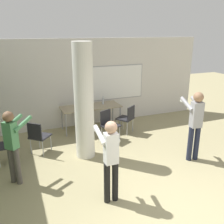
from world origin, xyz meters
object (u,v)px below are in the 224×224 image
bottle_on_table (103,101)px  chair_by_left_wall (2,144)px  person_playing_front (111,155)px  chair_near_pillar (38,135)px  chair_table_front (109,123)px  person_watching_back (13,142)px  chair_table_right (127,117)px  folding_table (91,108)px  person_playing_side (195,121)px

bottle_on_table → chair_by_left_wall: bottle_on_table is taller
bottle_on_table → person_playing_front: size_ratio=0.17×
bottle_on_table → chair_near_pillar: size_ratio=0.30×
chair_table_front → person_watching_back: bearing=-153.8°
chair_table_right → chair_near_pillar: bearing=-171.3°
bottle_on_table → person_watching_back: (-2.77, -2.34, 0.06)m
person_playing_front → bottle_on_table: bearing=71.9°
chair_near_pillar → chair_table_front: bearing=3.5°
chair_table_front → chair_table_right: same height
person_watching_back → chair_table_right: bearing=25.3°
folding_table → chair_by_left_wall: chair_by_left_wall is taller
person_playing_side → person_playing_front: person_playing_side is taller
folding_table → bottle_on_table: bottle_on_table is taller
chair_table_front → person_playing_front: person_playing_front is taller
folding_table → person_watching_back: bearing=-136.0°
folding_table → chair_table_front: 1.04m
person_playing_side → person_playing_front: (-2.43, -0.71, -0.07)m
chair_table_right → chair_by_left_wall: (-3.52, -0.59, 0.00)m
chair_near_pillar → chair_by_left_wall: 0.87m
chair_by_left_wall → person_playing_side: bearing=-19.5°
folding_table → bottle_on_table: (0.44, 0.09, 0.15)m
person_playing_side → person_watching_back: person_playing_side is taller
chair_by_left_wall → person_playing_front: person_playing_front is taller
folding_table → person_playing_front: person_playing_front is taller
person_playing_front → folding_table: bearing=78.2°
person_playing_side → person_watching_back: 4.06m
chair_table_right → person_watching_back: bearing=-154.7°
person_playing_side → person_playing_front: bearing=-163.7°
chair_table_right → chair_near_pillar: 2.70m
person_playing_front → chair_table_right: bearing=59.4°
chair_near_pillar → person_playing_side: person_playing_side is taller
chair_table_front → chair_near_pillar: (-1.96, -0.12, 0.00)m
person_playing_front → person_watching_back: 2.04m
chair_table_front → chair_by_left_wall: size_ratio=1.00×
person_watching_back → bottle_on_table: bearing=40.2°
person_playing_front → person_watching_back: (-1.59, 1.28, -0.01)m
person_playing_side → person_playing_front: 2.53m
bottle_on_table → chair_near_pillar: bottle_on_table is taller
chair_by_left_wall → person_playing_front: size_ratio=0.55×
folding_table → chair_table_right: (0.93, -0.71, -0.20)m
chair_table_right → person_watching_back: size_ratio=0.56×
bottle_on_table → person_playing_front: 3.80m
chair_by_left_wall → bottle_on_table: bearing=24.7°
person_playing_front → person_watching_back: person_playing_front is taller
person_playing_front → person_watching_back: bearing=141.2°
chair_near_pillar → bottle_on_table: bearing=28.9°
folding_table → person_playing_front: 3.61m
folding_table → chair_table_right: bearing=-37.5°
chair_near_pillar → chair_by_left_wall: bearing=-167.6°
chair_near_pillar → person_playing_side: (3.43, -1.70, 0.49)m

